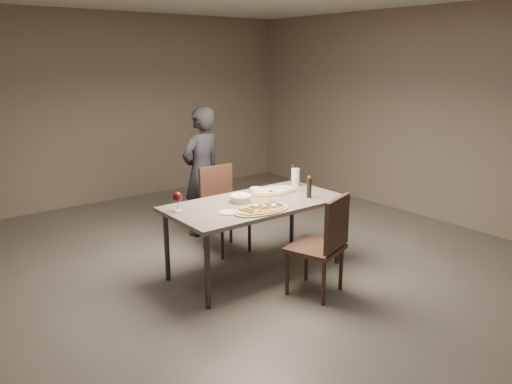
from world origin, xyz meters
TOP-DOWN VIEW (x-y plane):
  - room at (0.00, 0.00)m, footprint 7.00×7.00m
  - dining_table at (0.00, 0.00)m, footprint 1.80×0.90m
  - zucchini_pizza at (-0.15, -0.28)m, footprint 0.59×0.33m
  - ham_pizza at (0.38, 0.17)m, footprint 0.56×0.31m
  - bread_basket at (-0.13, 0.09)m, footprint 0.22×0.22m
  - oil_dish at (0.30, 0.38)m, footprint 0.14×0.14m
  - pepper_mill_left at (0.83, 0.38)m, footprint 0.05×0.05m
  - pepper_mill_right at (0.52, -0.21)m, footprint 0.06×0.06m
  - carafe at (0.75, 0.24)m, footprint 0.09×0.09m
  - wine_glass at (-0.77, 0.20)m, footprint 0.08×0.08m
  - side_plate at (-0.44, -0.14)m, footprint 0.17×0.17m
  - chair_near at (0.17, -0.80)m, footprint 0.57×0.57m
  - chair_far at (0.09, 0.76)m, footprint 0.45×0.45m
  - diner at (0.19, 1.33)m, footprint 0.65×0.49m

SIDE VIEW (x-z plane):
  - chair_far at x=0.09m, z-range 0.06..1.01m
  - chair_near at x=0.17m, z-range 0.06..1.02m
  - dining_table at x=0.00m, z-range 0.32..1.07m
  - side_plate at x=-0.44m, z-range 0.75..0.76m
  - oil_dish at x=0.30m, z-range 0.75..0.77m
  - ham_pizza at x=0.38m, z-range 0.75..0.78m
  - zucchini_pizza at x=-0.15m, z-range 0.74..0.79m
  - diner at x=0.19m, z-range 0.00..1.58m
  - bread_basket at x=-0.13m, z-range 0.76..0.84m
  - pepper_mill_left at x=0.83m, z-range 0.74..0.95m
  - carafe at x=0.75m, z-range 0.75..0.94m
  - pepper_mill_right at x=0.52m, z-range 0.74..0.97m
  - wine_glass at x=-0.77m, z-range 0.79..0.98m
  - room at x=0.00m, z-range -2.10..4.90m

